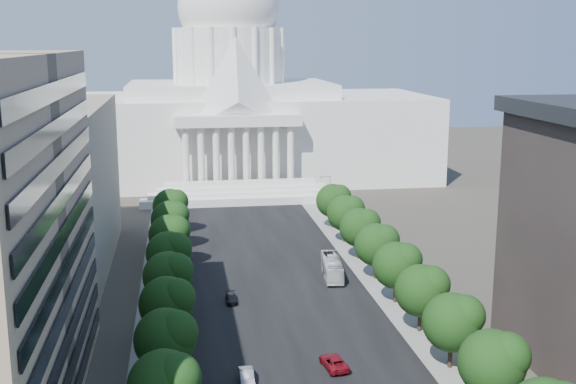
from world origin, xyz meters
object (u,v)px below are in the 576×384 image
car_silver (247,377)px  car_red (334,363)px  city_bus (332,267)px  car_dark_b (231,299)px

car_silver → car_red: 11.75m
car_silver → car_red: size_ratio=0.86×
car_silver → city_bus: size_ratio=0.39×
car_silver → city_bus: 42.98m
car_silver → car_dark_b: 28.33m
car_silver → car_dark_b: size_ratio=1.12×
car_silver → car_dark_b: car_silver is taller
car_dark_b → city_bus: 21.36m
car_dark_b → city_bus: city_bus is taller
car_silver → city_bus: city_bus is taller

